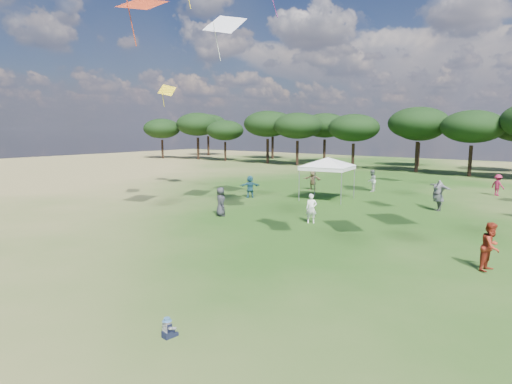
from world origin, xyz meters
TOP-DOWN VIEW (x-y plane):
  - tent_left at (-7.23, 22.46)m, footprint 6.30×6.30m
  - toddler at (-0.59, 2.33)m, footprint 0.34×0.38m
  - festival_crowd at (1.26, 22.44)m, footprint 28.86×22.53m

SIDE VIEW (x-z plane):
  - toddler at x=-0.59m, z-range -0.03..0.47m
  - festival_crowd at x=1.26m, z-range -0.08..1.81m
  - tent_left at x=-7.23m, z-range 1.21..4.47m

